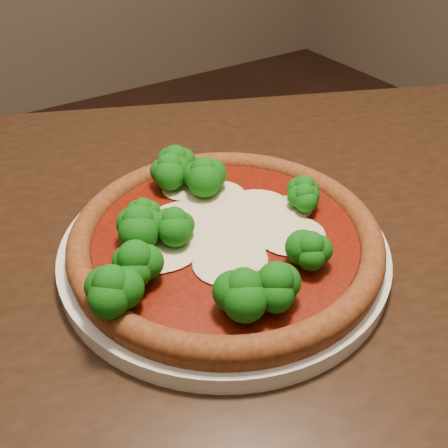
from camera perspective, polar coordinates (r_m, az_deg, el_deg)
floor at (r=1.24m, az=-2.29°, el=-23.87°), size 4.00×4.00×0.00m
dining_table at (r=0.61m, az=4.77°, el=-8.57°), size 1.40×1.13×0.75m
plate at (r=0.50m, az=-0.00°, el=-2.80°), size 0.33×0.33×0.02m
pizza at (r=0.48m, az=-0.57°, el=-1.03°), size 0.31×0.30×0.06m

